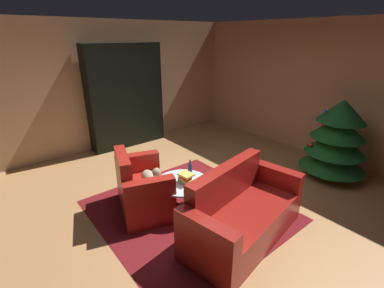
{
  "coord_description": "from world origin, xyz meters",
  "views": [
    {
      "loc": [
        2.77,
        -2.22,
        2.4
      ],
      "look_at": [
        -0.14,
        0.13,
        0.88
      ],
      "focal_mm": 25.44,
      "sensor_mm": 36.0,
      "label": 1
    }
  ],
  "objects_px": {
    "decorated_tree": "(337,139)",
    "bookshelf_unit": "(130,96)",
    "bottle_on_table": "(190,169)",
    "book_stack_on_table": "(185,178)",
    "couch_red": "(242,214)",
    "coffee_table": "(183,184)",
    "armchair_red": "(142,189)"
  },
  "relations": [
    {
      "from": "bookshelf_unit",
      "to": "book_stack_on_table",
      "type": "xyz_separation_m",
      "value": [
        2.88,
        -0.67,
        -0.59
      ]
    },
    {
      "from": "couch_red",
      "to": "decorated_tree",
      "type": "distance_m",
      "value": 2.5
    },
    {
      "from": "book_stack_on_table",
      "to": "bottle_on_table",
      "type": "height_order",
      "value": "bottle_on_table"
    },
    {
      "from": "bookshelf_unit",
      "to": "couch_red",
      "type": "xyz_separation_m",
      "value": [
        3.73,
        -0.45,
        -0.81
      ]
    },
    {
      "from": "bottle_on_table",
      "to": "decorated_tree",
      "type": "xyz_separation_m",
      "value": [
        0.94,
        2.5,
        0.15
      ]
    },
    {
      "from": "couch_red",
      "to": "bottle_on_table",
      "type": "bearing_deg",
      "value": -177.64
    },
    {
      "from": "armchair_red",
      "to": "coffee_table",
      "type": "bearing_deg",
      "value": 49.39
    },
    {
      "from": "book_stack_on_table",
      "to": "decorated_tree",
      "type": "height_order",
      "value": "decorated_tree"
    },
    {
      "from": "bookshelf_unit",
      "to": "coffee_table",
      "type": "height_order",
      "value": "bookshelf_unit"
    },
    {
      "from": "coffee_table",
      "to": "decorated_tree",
      "type": "relative_size",
      "value": 0.54
    },
    {
      "from": "bookshelf_unit",
      "to": "decorated_tree",
      "type": "distance_m",
      "value": 4.23
    },
    {
      "from": "bookshelf_unit",
      "to": "decorated_tree",
      "type": "xyz_separation_m",
      "value": [
        3.69,
        2.02,
        -0.41
      ]
    },
    {
      "from": "book_stack_on_table",
      "to": "bottle_on_table",
      "type": "bearing_deg",
      "value": 124.59
    },
    {
      "from": "coffee_table",
      "to": "book_stack_on_table",
      "type": "xyz_separation_m",
      "value": [
        0.05,
        0.01,
        0.11
      ]
    },
    {
      "from": "decorated_tree",
      "to": "coffee_table",
      "type": "bearing_deg",
      "value": -107.7
    },
    {
      "from": "coffee_table",
      "to": "decorated_tree",
      "type": "bearing_deg",
      "value": 72.3
    },
    {
      "from": "decorated_tree",
      "to": "bookshelf_unit",
      "type": "bearing_deg",
      "value": -151.37
    },
    {
      "from": "bookshelf_unit",
      "to": "armchair_red",
      "type": "relative_size",
      "value": 1.91
    },
    {
      "from": "bookshelf_unit",
      "to": "coffee_table",
      "type": "relative_size",
      "value": 2.93
    },
    {
      "from": "armchair_red",
      "to": "couch_red",
      "type": "distance_m",
      "value": 1.46
    },
    {
      "from": "bottle_on_table",
      "to": "bookshelf_unit",
      "type": "bearing_deg",
      "value": 169.95
    },
    {
      "from": "couch_red",
      "to": "coffee_table",
      "type": "relative_size",
      "value": 2.37
    },
    {
      "from": "bottle_on_table",
      "to": "decorated_tree",
      "type": "distance_m",
      "value": 2.68
    },
    {
      "from": "bookshelf_unit",
      "to": "armchair_red",
      "type": "bearing_deg",
      "value": -24.76
    },
    {
      "from": "bookshelf_unit",
      "to": "bottle_on_table",
      "type": "bearing_deg",
      "value": -10.05
    },
    {
      "from": "couch_red",
      "to": "armchair_red",
      "type": "bearing_deg",
      "value": -152.09
    },
    {
      "from": "armchair_red",
      "to": "bottle_on_table",
      "type": "xyz_separation_m",
      "value": [
        0.31,
        0.64,
        0.23
      ]
    },
    {
      "from": "bookshelf_unit",
      "to": "bottle_on_table",
      "type": "relative_size",
      "value": 8.87
    },
    {
      "from": "armchair_red",
      "to": "coffee_table",
      "type": "relative_size",
      "value": 1.54
    },
    {
      "from": "armchair_red",
      "to": "bottle_on_table",
      "type": "height_order",
      "value": "armchair_red"
    },
    {
      "from": "book_stack_on_table",
      "to": "bookshelf_unit",
      "type": "bearing_deg",
      "value": 166.91
    },
    {
      "from": "couch_red",
      "to": "bookshelf_unit",
      "type": "bearing_deg",
      "value": 173.15
    }
  ]
}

